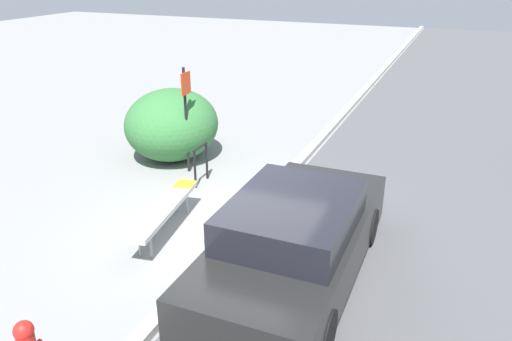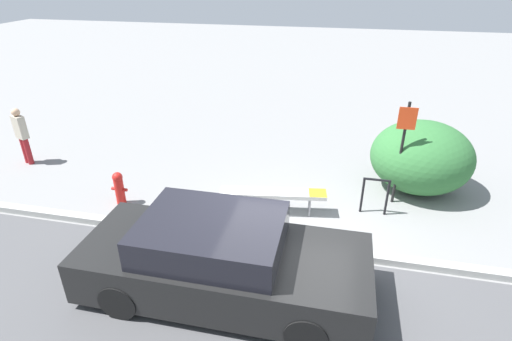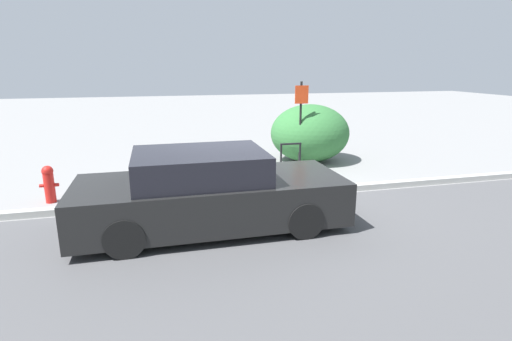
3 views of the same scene
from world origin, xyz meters
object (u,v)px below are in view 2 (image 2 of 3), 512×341
(bench, at_px, (273,194))
(bike_rack, at_px, (375,192))
(fire_hydrant, at_px, (119,187))
(pedestrian, at_px, (22,135))
(parked_car_near, at_px, (222,260))
(sign_post, at_px, (402,145))

(bench, xyz_separation_m, bike_rack, (2.06, 0.43, 0.04))
(fire_hydrant, relative_size, pedestrian, 0.50)
(parked_car_near, bearing_deg, fire_hydrant, 144.92)
(bike_rack, bearing_deg, pedestrian, 176.55)
(bench, xyz_separation_m, pedestrian, (-6.76, 0.96, 0.35))
(bench, relative_size, parked_car_near, 0.50)
(pedestrian, distance_m, parked_car_near, 7.23)
(parked_car_near, bearing_deg, sign_post, 49.85)
(bench, xyz_separation_m, sign_post, (2.51, 0.98, 0.92))
(bench, bearing_deg, fire_hydrant, 177.38)
(bike_rack, xyz_separation_m, sign_post, (0.45, 0.55, 0.88))
(bike_rack, height_order, fire_hydrant, bike_rack)
(bike_rack, xyz_separation_m, parked_car_near, (-2.45, -2.87, 0.12))
(bike_rack, bearing_deg, parked_car_near, -130.41)
(bike_rack, relative_size, sign_post, 0.36)
(bench, height_order, pedestrian, pedestrian)
(bike_rack, xyz_separation_m, fire_hydrant, (-5.40, -0.79, -0.09))
(pedestrian, bearing_deg, parked_car_near, -6.43)
(parked_car_near, bearing_deg, bench, 81.15)
(bench, relative_size, pedestrian, 1.47)
(fire_hydrant, xyz_separation_m, parked_car_near, (2.95, -2.08, 0.21))
(bike_rack, distance_m, pedestrian, 8.84)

